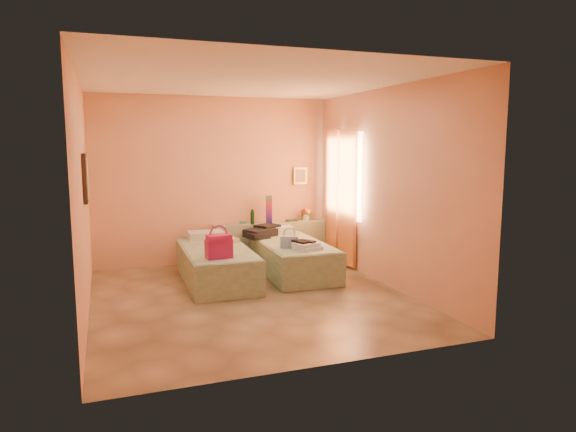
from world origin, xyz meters
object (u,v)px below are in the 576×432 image
at_px(green_book, 292,221).
at_px(headboard_ledge, 272,241).
at_px(bed_left, 216,265).
at_px(water_bottle, 252,217).
at_px(magenta_handbag, 219,246).
at_px(flower_vase, 306,213).
at_px(blue_handbag, 289,242).
at_px(towel_stack, 308,246).
at_px(bed_right, 292,257).

bearing_deg(green_book, headboard_ledge, -177.93).
xyz_separation_m(bed_left, water_bottle, (0.86, 1.06, 0.52)).
height_order(headboard_ledge, magenta_handbag, magenta_handbag).
height_order(headboard_ledge, water_bottle, water_bottle).
height_order(green_book, flower_vase, flower_vase).
relative_size(flower_vase, blue_handbag, 1.00).
xyz_separation_m(bed_left, blue_handbag, (1.02, -0.33, 0.33)).
distance_m(flower_vase, magenta_handbag, 2.70).
relative_size(headboard_ledge, water_bottle, 8.41).
relative_size(blue_handbag, towel_stack, 0.75).
height_order(bed_right, magenta_handbag, magenta_handbag).
distance_m(green_book, blue_handbag, 1.59).
height_order(bed_left, flower_vase, flower_vase).
distance_m(green_book, towel_stack, 1.76).
distance_m(bed_left, towel_stack, 1.37).
bearing_deg(headboard_ledge, bed_left, -137.14).
bearing_deg(magenta_handbag, blue_handbag, 10.56).
height_order(blue_handbag, towel_stack, blue_handbag).
xyz_separation_m(flower_vase, towel_stack, (-0.66, -1.72, -0.23)).
bearing_deg(towel_stack, green_book, 77.43).
xyz_separation_m(water_bottle, flower_vase, (1.03, 0.09, 0.01)).
bearing_deg(blue_handbag, bed_right, 88.38).
relative_size(green_book, towel_stack, 0.53).
height_order(green_book, towel_stack, green_book).
height_order(water_bottle, magenta_handbag, water_bottle).
distance_m(bed_right, magenta_handbag, 1.57).
bearing_deg(blue_handbag, headboard_ledge, 104.70).
bearing_deg(flower_vase, bed_left, -148.46).
bearing_deg(towel_stack, headboard_ledge, 89.61).
height_order(bed_left, towel_stack, towel_stack).
bearing_deg(water_bottle, bed_left, -128.84).
height_order(bed_left, blue_handbag, blue_handbag).
bearing_deg(bed_left, blue_handbag, -16.51).
relative_size(water_bottle, towel_stack, 0.70).
bearing_deg(flower_vase, blue_handbag, -120.04).
height_order(flower_vase, magenta_handbag, flower_vase).
xyz_separation_m(headboard_ledge, bed_right, (-0.02, -1.05, -0.08)).
bearing_deg(headboard_ledge, flower_vase, 1.20).
bearing_deg(headboard_ledge, blue_handbag, -97.99).
bearing_deg(green_book, towel_stack, -102.52).
xyz_separation_m(headboard_ledge, flower_vase, (0.65, 0.01, 0.46)).
bearing_deg(headboard_ledge, water_bottle, -168.08).
bearing_deg(towel_stack, blue_handbag, 130.08).
distance_m(headboard_ledge, towel_stack, 1.72).
xyz_separation_m(bed_right, magenta_handbag, (-1.31, -0.76, 0.41)).
bearing_deg(flower_vase, magenta_handbag, -137.39).
bearing_deg(headboard_ledge, magenta_handbag, -126.33).
height_order(bed_left, green_book, green_book).
height_order(magenta_handbag, towel_stack, magenta_handbag).
height_order(bed_left, bed_right, same).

